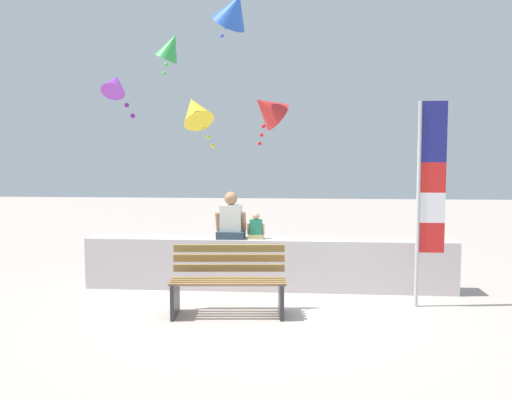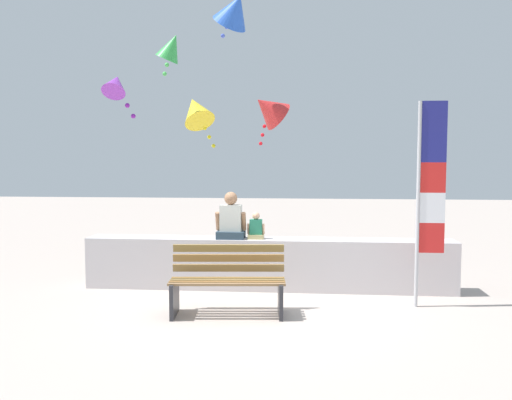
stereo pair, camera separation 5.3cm
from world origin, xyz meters
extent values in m
plane|color=#B7A89D|center=(0.00, 0.00, 0.00)|extent=(40.00, 40.00, 0.00)
cube|color=beige|center=(0.00, 1.07, 0.40)|extent=(5.71, 0.50, 0.79)
cube|color=olive|center=(-0.42, -0.57, 0.45)|extent=(1.50, 0.20, 0.03)
cube|color=olive|center=(-0.43, -0.46, 0.45)|extent=(1.50, 0.20, 0.03)
cube|color=olive|center=(-0.44, -0.35, 0.45)|extent=(1.50, 0.20, 0.03)
cube|color=olive|center=(-0.45, -0.23, 0.45)|extent=(1.50, 0.20, 0.03)
cube|color=olive|center=(-0.46, -0.13, 0.57)|extent=(1.50, 0.18, 0.10)
cube|color=olive|center=(-0.46, -0.10, 0.70)|extent=(1.50, 0.18, 0.10)
cube|color=olive|center=(-0.46, -0.08, 0.83)|extent=(1.50, 0.18, 0.10)
cube|color=#2D2D33|center=(-1.12, -0.46, 0.23)|extent=(0.10, 0.53, 0.45)
cube|color=#2D2D33|center=(0.25, -0.34, 0.23)|extent=(0.10, 0.53, 0.45)
cube|color=#2B3F4E|center=(-0.58, 1.03, 0.85)|extent=(0.43, 0.35, 0.12)
cube|color=silver|center=(-0.58, 1.03, 1.11)|extent=(0.33, 0.21, 0.41)
cylinder|color=#9F7150|center=(-0.79, 1.01, 1.07)|extent=(0.07, 0.16, 0.30)
cylinder|color=#9F7150|center=(-0.38, 1.01, 1.07)|extent=(0.07, 0.16, 0.30)
sphere|color=#9F7150|center=(-0.58, 1.03, 1.42)|extent=(0.20, 0.20, 0.20)
cube|color=tan|center=(-0.19, 1.03, 0.83)|extent=(0.25, 0.20, 0.07)
cube|color=#277D5C|center=(-0.19, 1.03, 0.98)|extent=(0.19, 0.12, 0.23)
cylinder|color=#E0AA86|center=(-0.31, 1.02, 0.95)|extent=(0.04, 0.09, 0.17)
cylinder|color=#E0AA86|center=(-0.07, 1.02, 0.95)|extent=(0.04, 0.09, 0.17)
sphere|color=#E0AA86|center=(-0.19, 1.03, 1.15)|extent=(0.12, 0.12, 0.12)
cylinder|color=#B7B7BC|center=(2.09, 0.24, 1.40)|extent=(0.05, 0.05, 2.81)
cube|color=red|center=(2.28, 0.24, 0.96)|extent=(0.34, 0.02, 0.41)
cube|color=white|center=(2.28, 0.24, 1.37)|extent=(0.34, 0.02, 0.41)
cube|color=red|center=(2.28, 0.24, 1.78)|extent=(0.34, 0.02, 0.41)
cube|color=navy|center=(2.28, 0.24, 2.19)|extent=(0.34, 0.02, 0.41)
cube|color=navy|center=(2.28, 0.24, 2.60)|extent=(0.34, 0.02, 0.41)
cone|color=blue|center=(-0.82, 3.44, 4.93)|extent=(1.14, 1.13, 0.89)
sphere|color=#4259CE|center=(-0.89, 3.36, 4.75)|extent=(0.08, 0.08, 0.08)
sphere|color=#4259CE|center=(-0.96, 3.29, 4.57)|extent=(0.08, 0.08, 0.08)
sphere|color=#4259CE|center=(-1.03, 3.22, 4.39)|extent=(0.08, 0.08, 0.08)
cone|color=green|center=(-1.96, 2.92, 4.13)|extent=(0.69, 0.57, 0.63)
sphere|color=#4AC756|center=(-1.98, 2.82, 3.95)|extent=(0.08, 0.08, 0.08)
sphere|color=#4AC756|center=(-2.00, 2.73, 3.77)|extent=(0.08, 0.08, 0.08)
sphere|color=#4AC756|center=(-2.02, 2.63, 3.59)|extent=(0.08, 0.08, 0.08)
cone|color=red|center=(-0.21, 4.06, 3.08)|extent=(1.10, 1.02, 0.90)
sphere|color=red|center=(-0.25, 4.15, 2.90)|extent=(0.08, 0.08, 0.08)
sphere|color=red|center=(-0.30, 4.24, 2.72)|extent=(0.08, 0.08, 0.08)
sphere|color=red|center=(-0.35, 4.33, 2.54)|extent=(0.08, 0.08, 0.08)
sphere|color=red|center=(-0.39, 4.42, 2.36)|extent=(0.08, 0.08, 0.08)
cone|color=yellow|center=(-1.65, 3.61, 3.02)|extent=(1.02, 1.06, 0.85)
sphere|color=yellow|center=(-1.57, 3.68, 2.84)|extent=(0.08, 0.08, 0.08)
sphere|color=yellow|center=(-1.49, 3.74, 2.66)|extent=(0.08, 0.08, 0.08)
sphere|color=yellow|center=(-1.41, 3.80, 2.48)|extent=(0.08, 0.08, 0.08)
sphere|color=yellow|center=(-1.33, 3.86, 2.30)|extent=(0.08, 0.08, 0.08)
cone|color=purple|center=(-2.65, 1.76, 3.30)|extent=(0.41, 0.54, 0.54)
sphere|color=purple|center=(-2.55, 1.76, 3.12)|extent=(0.08, 0.08, 0.08)
sphere|color=purple|center=(-2.45, 1.76, 2.94)|extent=(0.08, 0.08, 0.08)
sphere|color=purple|center=(-2.35, 1.76, 2.76)|extent=(0.08, 0.08, 0.08)
camera|label=1|loc=(0.49, -7.12, 2.04)|focal=37.31mm
camera|label=2|loc=(0.54, -7.11, 2.04)|focal=37.31mm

